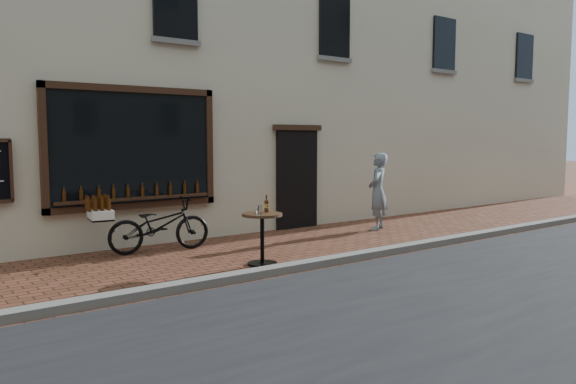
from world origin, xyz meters
TOP-DOWN VIEW (x-y plane):
  - ground at (0.00, 0.00)m, footprint 90.00×90.00m
  - kerb at (0.00, 0.20)m, footprint 90.00×0.25m
  - shop_building at (0.00, 6.50)m, footprint 28.00×6.20m
  - cargo_bicycle at (-1.75, 2.81)m, footprint 2.20×0.88m
  - bistro_table at (-0.82, 0.85)m, footprint 0.65×0.65m
  - pedestrian at (3.20, 2.20)m, footprint 0.74×0.67m

SIDE VIEW (x-z plane):
  - ground at x=0.00m, z-range 0.00..0.00m
  - kerb at x=0.00m, z-range 0.00..0.12m
  - cargo_bicycle at x=-1.75m, z-range -0.02..1.00m
  - bistro_table at x=-0.82m, z-range 0.04..1.15m
  - pedestrian at x=3.20m, z-range 0.00..1.70m
  - shop_building at x=0.00m, z-range 0.00..10.00m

